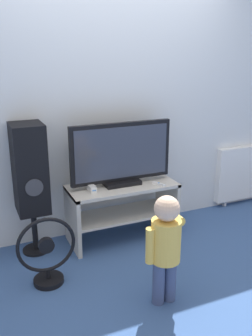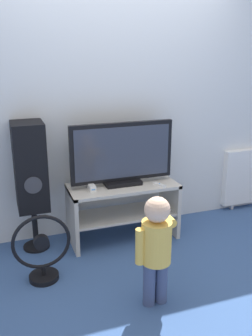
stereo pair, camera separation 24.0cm
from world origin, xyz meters
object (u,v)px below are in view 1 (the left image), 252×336
object	(u,v)px
television	(121,155)
remote_primary	(159,184)
game_console	(91,187)
speaker_tower	(30,171)
floor_fan	(47,254)
child	(165,241)
radiator	(246,172)

from	to	relation	value
television	remote_primary	distance (m)	0.45
game_console	speaker_tower	distance (m)	0.56
television	floor_fan	distance (m)	1.12
television	game_console	xyz separation A→B (m)	(-0.31, -0.02, -0.26)
game_console	child	size ratio (longest dim) A/B	0.23
floor_fan	television	bearing A→B (deg)	29.69
television	radiator	xyz separation A→B (m)	(1.70, 0.21, -0.46)
radiator	speaker_tower	bearing A→B (deg)	-176.67
child	television	bearing A→B (deg)	84.31
game_console	floor_fan	distance (m)	0.76
game_console	child	distance (m)	1.03
speaker_tower	radiator	distance (m)	2.57
remote_primary	floor_fan	distance (m)	1.22
remote_primary	speaker_tower	size ratio (longest dim) A/B	0.11
speaker_tower	radiator	world-z (taller)	speaker_tower
remote_primary	child	world-z (taller)	child
remote_primary	game_console	bearing A→B (deg)	166.94
radiator	child	bearing A→B (deg)	-145.46
television	remote_primary	bearing A→B (deg)	-28.36
remote_primary	floor_fan	bearing A→B (deg)	-164.98
game_console	remote_primary	world-z (taller)	game_console
television	child	distance (m)	1.09
child	floor_fan	bearing A→B (deg)	142.64
television	speaker_tower	distance (m)	0.83
game_console	floor_fan	world-z (taller)	game_console
television	radiator	world-z (taller)	television
game_console	floor_fan	xyz separation A→B (m)	(-0.52, -0.45, -0.32)
remote_primary	radiator	size ratio (longest dim) A/B	0.16
game_console	radiator	bearing A→B (deg)	6.64
remote_primary	floor_fan	world-z (taller)	remote_primary
game_console	radiator	size ratio (longest dim) A/B	0.23
child	speaker_tower	distance (m)	1.34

